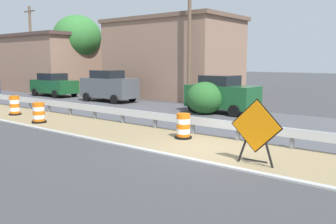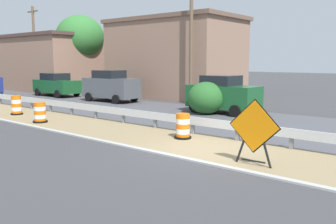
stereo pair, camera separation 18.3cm
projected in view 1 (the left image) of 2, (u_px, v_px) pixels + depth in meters
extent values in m
plane|color=#3D3D3F|center=(205.00, 150.00, 12.05)|extent=(160.00, 160.00, 0.00)
cube|color=#8E7A56|center=(212.00, 147.00, 12.43)|extent=(3.37, 120.00, 0.01)
cube|color=#4C4C51|center=(276.00, 125.00, 16.67)|extent=(7.60, 120.00, 0.00)
cube|color=#ADADA8|center=(181.00, 158.00, 11.05)|extent=(0.20, 120.00, 0.11)
cube|color=silver|center=(172.00, 118.00, 15.25)|extent=(0.08, 44.55, 0.32)
cube|color=slate|center=(292.00, 138.00, 12.20)|extent=(0.12, 0.12, 0.70)
cube|color=slate|center=(238.00, 131.00, 13.46)|extent=(0.12, 0.12, 0.70)
cube|color=slate|center=(193.00, 125.00, 14.71)|extent=(0.12, 0.12, 0.70)
cube|color=slate|center=(155.00, 120.00, 15.97)|extent=(0.12, 0.12, 0.70)
cube|color=slate|center=(123.00, 116.00, 17.22)|extent=(0.12, 0.12, 0.70)
cube|color=slate|center=(95.00, 112.00, 18.47)|extent=(0.12, 0.12, 0.70)
cube|color=slate|center=(70.00, 109.00, 19.73)|extent=(0.12, 0.12, 0.70)
cube|color=slate|center=(49.00, 106.00, 20.98)|extent=(0.12, 0.12, 0.70)
cube|color=slate|center=(30.00, 103.00, 22.23)|extent=(0.12, 0.12, 0.70)
cube|color=slate|center=(13.00, 101.00, 23.49)|extent=(0.12, 0.12, 0.70)
cube|color=black|center=(267.00, 149.00, 10.08)|extent=(0.06, 0.39, 1.06)
cube|color=black|center=(244.00, 145.00, 10.50)|extent=(0.06, 0.39, 1.06)
cube|color=black|center=(255.00, 161.00, 10.34)|extent=(0.06, 0.72, 0.04)
cube|color=orange|center=(256.00, 126.00, 10.19)|extent=(0.07, 1.46, 1.46)
cube|color=black|center=(256.00, 126.00, 10.20)|extent=(0.06, 1.54, 1.54)
cylinder|color=orange|center=(183.00, 136.00, 13.85)|extent=(0.52, 0.52, 0.19)
cylinder|color=white|center=(183.00, 131.00, 13.83)|extent=(0.52, 0.52, 0.19)
cylinder|color=orange|center=(183.00, 126.00, 13.80)|extent=(0.52, 0.52, 0.19)
cylinder|color=white|center=(183.00, 121.00, 13.77)|extent=(0.52, 0.52, 0.19)
cylinder|color=orange|center=(183.00, 116.00, 13.75)|extent=(0.52, 0.52, 0.19)
cylinder|color=black|center=(183.00, 137.00, 13.86)|extent=(0.65, 0.65, 0.08)
cylinder|color=orange|center=(39.00, 121.00, 17.37)|extent=(0.55, 0.55, 0.19)
cylinder|color=white|center=(39.00, 117.00, 17.34)|extent=(0.55, 0.55, 0.19)
cylinder|color=orange|center=(39.00, 113.00, 17.31)|extent=(0.55, 0.55, 0.19)
cylinder|color=white|center=(39.00, 109.00, 17.28)|extent=(0.55, 0.55, 0.19)
cylinder|color=orange|center=(38.00, 105.00, 17.26)|extent=(0.55, 0.55, 0.19)
cylinder|color=black|center=(39.00, 122.00, 17.37)|extent=(0.69, 0.69, 0.08)
cylinder|color=orange|center=(15.00, 113.00, 19.86)|extent=(0.52, 0.52, 0.21)
cylinder|color=white|center=(15.00, 109.00, 19.84)|extent=(0.52, 0.52, 0.21)
cylinder|color=orange|center=(15.00, 105.00, 19.81)|extent=(0.52, 0.52, 0.21)
cylinder|color=white|center=(14.00, 102.00, 19.78)|extent=(0.52, 0.52, 0.21)
cylinder|color=orange|center=(14.00, 98.00, 19.75)|extent=(0.52, 0.52, 0.21)
cylinder|color=black|center=(15.00, 114.00, 19.87)|extent=(0.65, 0.65, 0.08)
cube|color=#4C5156|center=(109.00, 88.00, 26.16)|extent=(1.95, 4.31, 1.37)
cube|color=black|center=(107.00, 74.00, 26.12)|extent=(1.68, 2.01, 0.56)
cylinder|color=black|center=(132.00, 97.00, 26.14)|extent=(0.24, 0.65, 0.64)
cylinder|color=black|center=(114.00, 99.00, 24.72)|extent=(0.24, 0.65, 0.64)
cylinder|color=black|center=(105.00, 95.00, 27.79)|extent=(0.24, 0.65, 0.64)
cylinder|color=black|center=(87.00, 97.00, 26.37)|extent=(0.24, 0.65, 0.64)
cube|color=#195128|center=(222.00, 96.00, 20.52)|extent=(1.92, 4.07, 1.24)
cube|color=black|center=(220.00, 80.00, 20.50)|extent=(1.69, 1.89, 0.56)
cylinder|color=black|center=(251.00, 108.00, 20.45)|extent=(0.24, 0.65, 0.64)
cylinder|color=black|center=(234.00, 111.00, 19.07)|extent=(0.24, 0.65, 0.64)
cylinder|color=black|center=(211.00, 104.00, 22.14)|extent=(0.24, 0.65, 0.64)
cylinder|color=black|center=(193.00, 107.00, 20.77)|extent=(0.24, 0.65, 0.64)
cube|color=#195128|center=(54.00, 86.00, 30.08)|extent=(1.85, 4.51, 1.03)
cube|color=black|center=(52.00, 77.00, 30.08)|extent=(1.63, 2.09, 0.56)
cylinder|color=black|center=(74.00, 93.00, 29.89)|extent=(0.23, 0.64, 0.64)
cylinder|color=black|center=(55.00, 94.00, 28.54)|extent=(0.23, 0.64, 0.64)
cylinder|color=black|center=(53.00, 91.00, 31.76)|extent=(0.23, 0.64, 0.64)
cylinder|color=black|center=(35.00, 92.00, 30.41)|extent=(0.23, 0.64, 0.64)
cube|color=#93705B|center=(172.00, 60.00, 29.67)|extent=(6.11, 10.26, 5.99)
cube|color=brown|center=(172.00, 20.00, 29.23)|extent=(6.35, 10.67, 0.30)
cube|color=#93705B|center=(57.00, 64.00, 37.64)|extent=(8.98, 11.51, 5.14)
cube|color=#4C3833|center=(55.00, 37.00, 37.26)|extent=(9.34, 11.97, 0.30)
cylinder|color=brown|center=(189.00, 37.00, 24.01)|extent=(0.24, 0.24, 8.95)
cylinder|color=brown|center=(31.00, 49.00, 36.37)|extent=(0.24, 0.24, 8.27)
cube|color=brown|center=(29.00, 11.00, 35.86)|extent=(0.12, 1.80, 0.10)
ellipsoid|color=#286028|center=(205.00, 98.00, 20.11)|extent=(2.07, 2.07, 1.79)
cylinder|color=brown|center=(79.00, 74.00, 34.38)|extent=(0.36, 0.36, 3.35)
ellipsoid|color=#337533|center=(77.00, 37.00, 33.89)|extent=(4.44, 4.44, 4.00)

